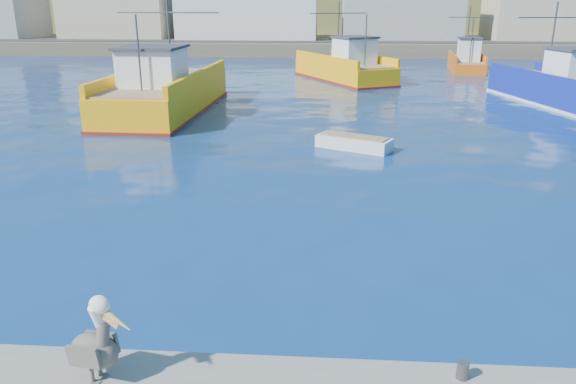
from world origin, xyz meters
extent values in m
plane|color=#071856|center=(0.00, 0.00, 0.00)|extent=(260.00, 260.00, 0.00)
cylinder|color=#4C4C4C|center=(3.00, -3.40, 0.65)|extent=(0.20, 0.20, 0.30)
cube|color=brown|center=(0.00, 72.00, 0.80)|extent=(160.00, 30.00, 1.60)
cube|color=brown|center=(0.00, 98.00, 6.00)|extent=(180.00, 40.00, 14.00)
cube|color=#2D2D2D|center=(0.00, 61.00, 1.65)|extent=(150.00, 5.00, 0.10)
cube|color=tan|center=(-28.00, 67.00, 5.10)|extent=(14.00, 9.00, 7.00)
cube|color=silver|center=(-10.00, 67.00, 4.35)|extent=(18.00, 11.00, 5.50)
cube|color=gray|center=(10.00, 67.00, 4.85)|extent=(15.00, 10.00, 6.50)
cube|color=tan|center=(30.00, 67.00, 5.35)|extent=(17.00, 9.00, 7.50)
cube|color=#FFA60A|center=(-9.18, 22.38, 0.88)|extent=(4.96, 13.74, 1.77)
cube|color=#FFA60A|center=(-7.05, 22.31, 2.12)|extent=(0.69, 13.33, 0.70)
cube|color=#FFA60A|center=(-11.31, 22.45, 2.12)|extent=(0.69, 13.33, 0.70)
cube|color=maroon|center=(-9.18, 22.38, 0.05)|extent=(5.06, 14.02, 0.25)
cube|color=#8C7251|center=(-9.18, 22.38, 1.82)|extent=(4.58, 13.19, 0.10)
cube|color=white|center=(-9.25, 20.34, 2.87)|extent=(3.28, 3.50, 2.00)
cube|color=#333338|center=(-9.25, 20.34, 3.97)|extent=(3.52, 3.91, 0.15)
cylinder|color=#4C4C4C|center=(-9.14, 23.74, 4.27)|extent=(0.12, 0.12, 5.00)
cylinder|color=#4C4C4C|center=(-9.31, 18.30, 3.77)|extent=(0.10, 0.10, 4.00)
cylinder|color=#4C4C4C|center=(-9.14, 23.74, 5.77)|extent=(6.35, 0.28, 0.08)
cube|color=#FFA60A|center=(2.00, 37.50, 0.73)|extent=(8.65, 11.67, 1.45)
cube|color=#FFA60A|center=(3.60, 38.35, 1.80)|extent=(5.35, 9.77, 0.70)
cube|color=#FFA60A|center=(0.40, 36.64, 1.80)|extent=(5.35, 9.77, 0.70)
cube|color=maroon|center=(2.00, 37.50, 0.05)|extent=(8.83, 11.90, 0.25)
cube|color=#8C7251|center=(2.00, 37.50, 1.50)|extent=(8.17, 11.13, 0.10)
cube|color=white|center=(2.79, 36.02, 2.55)|extent=(3.70, 3.73, 2.00)
cube|color=#333338|center=(2.79, 36.02, 3.65)|extent=(4.02, 4.12, 0.15)
cylinder|color=#4C4C4C|center=(1.48, 38.48, 3.95)|extent=(0.16, 0.16, 5.00)
cylinder|color=#4C4C4C|center=(3.58, 34.54, 3.45)|extent=(0.14, 0.14, 4.00)
cylinder|color=#4C4C4C|center=(1.48, 38.48, 5.45)|extent=(4.80, 2.61, 0.08)
cube|color=navy|center=(15.78, 27.26, 0.70)|extent=(6.13, 11.37, 1.40)
cube|color=navy|center=(14.05, 26.86, 1.75)|extent=(2.63, 10.35, 0.70)
cube|color=silver|center=(15.78, 27.26, 0.05)|extent=(6.26, 11.59, 0.25)
cube|color=#8C7251|center=(15.78, 27.26, 1.45)|extent=(5.74, 10.88, 0.10)
cube|color=white|center=(16.15, 25.69, 2.50)|extent=(3.19, 3.23, 2.00)
cylinder|color=#4C4C4C|center=(15.53, 28.31, 3.90)|extent=(0.14, 0.14, 5.00)
cylinder|color=#4C4C4C|center=(15.53, 28.31, 5.40)|extent=(5.17, 1.28, 0.08)
cube|color=#D95E11|center=(13.94, 44.86, 0.48)|extent=(3.56, 7.68, 0.97)
cube|color=#D95E11|center=(15.24, 44.73, 1.32)|extent=(0.94, 7.26, 0.70)
cube|color=#D95E11|center=(12.64, 45.00, 1.32)|extent=(0.94, 7.26, 0.70)
cube|color=#8C7251|center=(13.94, 44.86, 1.02)|extent=(3.30, 7.36, 0.10)
cube|color=white|center=(13.82, 43.76, 2.07)|extent=(2.14, 2.05, 2.00)
cube|color=#333338|center=(13.82, 43.76, 3.17)|extent=(2.30, 2.29, 0.15)
cylinder|color=#4C4C4C|center=(14.02, 45.60, 3.47)|extent=(0.13, 0.13, 5.00)
cylinder|color=#4C4C4C|center=(13.71, 42.65, 2.97)|extent=(0.11, 0.11, 4.00)
cylinder|color=#4C4C4C|center=(14.02, 45.60, 4.97)|extent=(3.89, 0.49, 0.08)
cube|color=silver|center=(1.93, 13.77, 0.21)|extent=(3.59, 2.61, 0.68)
cube|color=#8C7251|center=(1.93, 13.77, 0.58)|extent=(3.17, 2.23, 0.07)
cylinder|color=#595451|center=(-3.07, -3.93, 0.65)|extent=(0.09, 0.09, 0.30)
cube|color=#595451|center=(-3.01, -3.95, 0.51)|extent=(0.18, 0.16, 0.02)
cylinder|color=#595451|center=(-3.01, -3.75, 0.65)|extent=(0.09, 0.09, 0.30)
cube|color=#595451|center=(-2.96, -3.76, 0.51)|extent=(0.18, 0.16, 0.02)
ellipsoid|color=#38332D|center=(-3.01, -3.85, 1.04)|extent=(0.99, 0.76, 0.60)
cube|color=#38332D|center=(-3.11, -4.06, 1.07)|extent=(0.66, 0.27, 0.44)
cube|color=#38332D|center=(-2.97, -3.62, 1.07)|extent=(0.66, 0.27, 0.44)
cube|color=#38332D|center=(-3.38, -3.73, 0.98)|extent=(0.27, 0.23, 0.13)
cylinder|color=#38332D|center=(-2.82, -3.91, 1.37)|extent=(0.29, 0.36, 0.47)
cylinder|color=white|center=(-2.87, -3.89, 1.73)|extent=(0.27, 0.35, 0.45)
ellipsoid|color=white|center=(-2.80, -3.91, 1.94)|extent=(0.42, 0.37, 0.30)
cone|color=gold|center=(-2.54, -4.00, 1.75)|extent=(0.62, 0.32, 0.41)
cube|color=tan|center=(-2.65, -3.96, 1.71)|extent=(0.36, 0.16, 0.26)
camera|label=1|loc=(0.67, -11.39, 6.43)|focal=35.00mm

